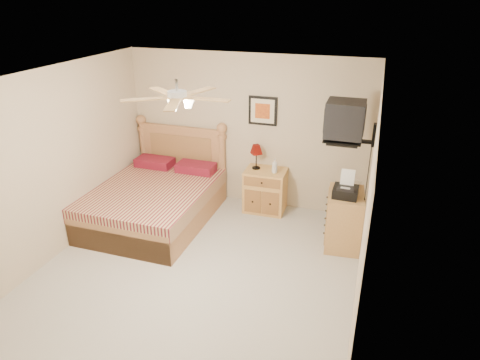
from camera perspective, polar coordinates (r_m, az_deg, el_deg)
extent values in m
plane|color=#AAA59A|center=(5.69, -6.03, -12.39)|extent=(4.50, 4.50, 0.00)
cube|color=white|center=(4.67, -7.38, 13.14)|extent=(4.00, 4.50, 0.04)
cube|color=#BEAA8C|center=(7.02, 0.89, 6.50)|extent=(4.00, 0.04, 2.50)
cube|color=#BEAA8C|center=(3.45, -22.61, -16.05)|extent=(4.00, 0.04, 2.50)
cube|color=#BEAA8C|center=(6.11, -24.02, 1.61)|extent=(0.04, 4.50, 2.50)
cube|color=#BEAA8C|center=(4.66, 16.49, -4.08)|extent=(0.04, 4.50, 2.50)
cube|color=#BC8148|center=(7.03, 3.39, -1.37)|extent=(0.67, 0.51, 0.71)
imported|color=silver|center=(6.76, 4.65, 1.91)|extent=(0.10, 0.10, 0.24)
cube|color=black|center=(6.82, 3.06, 9.19)|extent=(0.46, 0.04, 0.46)
cube|color=#A8703E|center=(6.23, 13.71, -5.10)|extent=(0.53, 0.73, 0.81)
imported|color=#B9AA92|center=(6.28, 13.99, -0.60)|extent=(0.20, 0.25, 0.02)
imported|color=tan|center=(6.30, 14.09, -0.33)|extent=(0.22, 0.27, 0.02)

